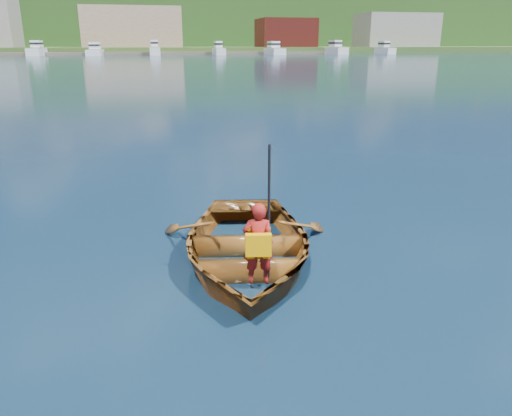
% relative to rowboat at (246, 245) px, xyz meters
% --- Properties ---
extents(ground, '(600.00, 600.00, 0.00)m').
position_rel_rowboat_xyz_m(ground, '(0.37, -0.56, -0.27)').
color(ground, '#0F2744').
rests_on(ground, ground).
extents(rowboat, '(3.56, 4.50, 0.84)m').
position_rel_rowboat_xyz_m(rowboat, '(0.00, 0.00, 0.00)').
color(rowboat, brown).
rests_on(rowboat, ground).
extents(child_paddler, '(0.46, 0.38, 1.87)m').
position_rel_rowboat_xyz_m(child_paddler, '(-0.01, -0.91, 0.41)').
color(child_paddler, '#AA1F1B').
rests_on(child_paddler, ground).
extents(shoreline, '(400.00, 140.00, 22.00)m').
position_rel_rowboat_xyz_m(shoreline, '(0.37, 236.05, 10.05)').
color(shoreline, '#354C20').
rests_on(shoreline, ground).
extents(dock, '(159.94, 13.99, 0.80)m').
position_rel_rowboat_xyz_m(dock, '(-8.13, 147.44, 0.13)').
color(dock, brown).
rests_on(dock, ground).
extents(waterfront_buildings, '(202.00, 16.00, 14.00)m').
position_rel_rowboat_xyz_m(waterfront_buildings, '(-7.37, 164.44, 7.47)').
color(waterfront_buildings, brown).
rests_on(waterfront_buildings, ground).
extents(marina_yachts, '(142.21, 13.90, 4.33)m').
position_rel_rowboat_xyz_m(marina_yachts, '(-1.59, 142.77, 1.09)').
color(marina_yachts, white).
rests_on(marina_yachts, ground).
extents(hillside_trees, '(319.80, 83.72, 24.20)m').
position_rel_rowboat_xyz_m(hillside_trees, '(0.14, 236.70, 17.61)').
color(hillside_trees, '#382314').
rests_on(hillside_trees, ground).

